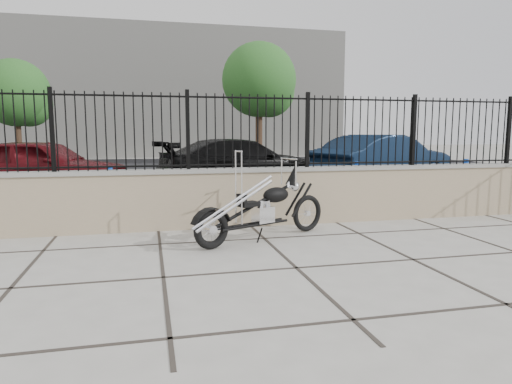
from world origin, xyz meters
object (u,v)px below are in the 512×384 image
object	(u,v)px
car_red	(42,167)
car_blue	(384,161)
chopper_motorcycle	(261,195)
car_black	(242,163)

from	to	relation	value
car_red	car_blue	size ratio (longest dim) A/B	0.92
car_red	car_blue	world-z (taller)	car_blue
car_red	car_blue	xyz separation A→B (m)	(9.12, -0.28, 0.03)
chopper_motorcycle	car_blue	distance (m)	7.53
car_red	chopper_motorcycle	bearing A→B (deg)	-129.08
chopper_motorcycle	car_black	bearing A→B (deg)	56.29
chopper_motorcycle	car_red	bearing A→B (deg)	100.15
chopper_motorcycle	car_blue	bearing A→B (deg)	23.54
chopper_motorcycle	car_black	xyz separation A→B (m)	(1.01, 6.35, 0.02)
car_blue	car_black	bearing A→B (deg)	57.41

